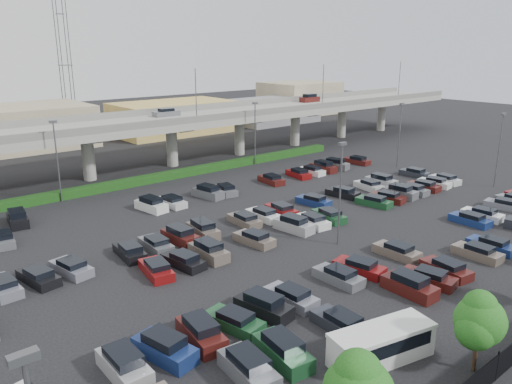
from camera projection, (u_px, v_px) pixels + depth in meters
ground at (283, 223)px, 55.54m from camera, size 280.00×280.00×0.00m
overpass at (141, 127)px, 76.99m from camera, size 150.00×13.00×15.80m
hedge at (168, 176)px, 73.77m from camera, size 66.00×1.60×1.10m
shuttle_bus at (382, 343)px, 31.03m from camera, size 7.27×3.84×2.22m
parked_cars at (305, 228)px, 52.24m from camera, size 62.95×41.65×1.67m
light_poles at (242, 171)px, 52.71m from camera, size 66.90×48.38×10.30m
distant_buildings at (130, 119)px, 107.57m from camera, size 138.00×24.00×9.00m
comm_tower at (65, 62)px, 108.04m from camera, size 2.40×2.40×30.00m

